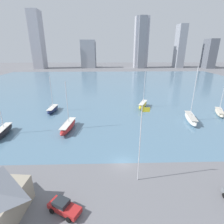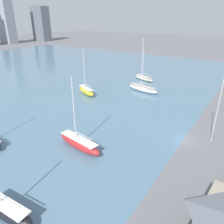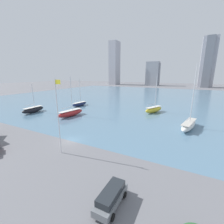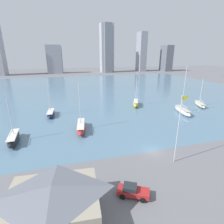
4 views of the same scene
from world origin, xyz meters
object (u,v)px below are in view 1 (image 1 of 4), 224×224
Objects in this scene: sailboat_cream at (219,112)px; parked_pickup_red at (64,207)px; sailboat_white at (191,118)px; sailboat_navy at (53,109)px; sailboat_yellow at (143,105)px; flag_pole at (140,143)px; sailboat_red at (68,126)px; sailboat_black at (3,131)px.

sailboat_cream reaches higher than parked_pickup_red.
sailboat_white is 45.06m from sailboat_navy.
sailboat_yellow is 1.11× the size of sailboat_navy.
flag_pole is 1.19× the size of sailboat_cream.
sailboat_red reaches higher than sailboat_navy.
parked_pickup_red is at bearing -124.56° from sailboat_white.
sailboat_navy is (-43.93, 10.03, -0.16)m from sailboat_white.
sailboat_black is 30.50m from parked_pickup_red.
sailboat_yellow reaches higher than flag_pole.
sailboat_black is 44.52m from sailboat_yellow.
sailboat_red is at bearing -145.99° from sailboat_cream.
sailboat_red is 25.59m from parked_pickup_red.
sailboat_red is (-15.59, 19.37, -5.88)m from flag_pole.
sailboat_black is 0.85× the size of sailboat_navy.
sailboat_yellow is 25.31m from sailboat_cream.
sailboat_black is at bearing -162.87° from sailboat_red.
sailboat_white reaches higher than sailboat_cream.
parked_pickup_red is (-43.23, -35.65, 0.04)m from sailboat_cream.
sailboat_navy reaches higher than parked_pickup_red.
flag_pole is 25.55m from sailboat_red.
sailboat_yellow is at bearing 143.12° from sailboat_white.
flag_pole reaches higher than sailboat_black.
sailboat_cream is 2.24× the size of parked_pickup_red.
sailboat_red is (-35.49, -4.83, 0.05)m from sailboat_white.
sailboat_white reaches higher than flag_pole.
parked_pickup_red is (4.59, -25.17, -0.24)m from sailboat_red.
sailboat_cream is (56.27, -4.37, -0.07)m from sailboat_navy.
parked_pickup_red is (20.42, -22.65, -0.20)m from sailboat_black.
sailboat_navy is at bearing -162.80° from sailboat_cream.
parked_pickup_red is at bearing -71.56° from sailboat_red.
sailboat_cream is (24.16, -7.55, -0.33)m from sailboat_yellow.
parked_pickup_red is at bearing -51.23° from sailboat_black.
sailboat_black is at bearing 70.42° from parked_pickup_red.
sailboat_black is at bearing -127.76° from sailboat_yellow.
sailboat_cream is at bearing 7.39° from sailboat_yellow.
sailboat_navy reaches higher than sailboat_cream.
parked_pickup_red is at bearing -152.20° from flag_pole.
sailboat_black is at bearing -160.57° from sailboat_white.
sailboat_black is 0.94× the size of sailboat_cream.
sailboat_black is at bearing -146.81° from sailboat_cream.
sailboat_red reaches higher than parked_pickup_red.
sailboat_black is (-51.31, -7.35, 0.01)m from sailboat_white.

